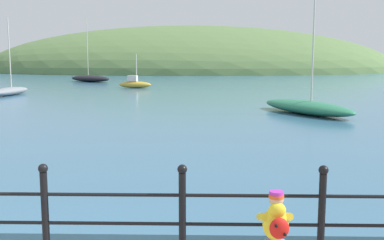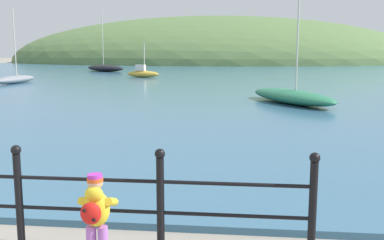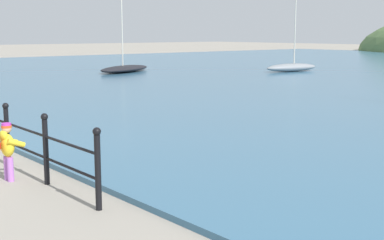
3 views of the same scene
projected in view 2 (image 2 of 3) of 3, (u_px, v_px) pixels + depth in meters
The scene contains 7 objects.
water at pixel (183, 77), 35.59m from camera, with size 80.00×60.00×0.10m, color #386684.
far_hillside at pixel (214, 63), 74.09m from camera, with size 67.77×37.28×14.98m.
child_in_coat at pixel (96, 211), 4.82m from camera, with size 0.39×0.53×1.00m.
boat_far_right at pixel (143, 73), 34.70m from camera, with size 2.69×1.20×2.59m.
boat_green_fishing at pixel (292, 96), 18.33m from camera, with size 3.85×5.25×6.27m.
boat_nearest_quay at pixel (15, 79), 28.84m from camera, with size 1.52×4.01×4.81m.
boat_far_left at pixel (105, 68), 43.58m from camera, with size 5.01×4.07×6.12m.
Camera 2 is at (4.63, -3.39, 2.33)m, focal length 42.00 mm.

